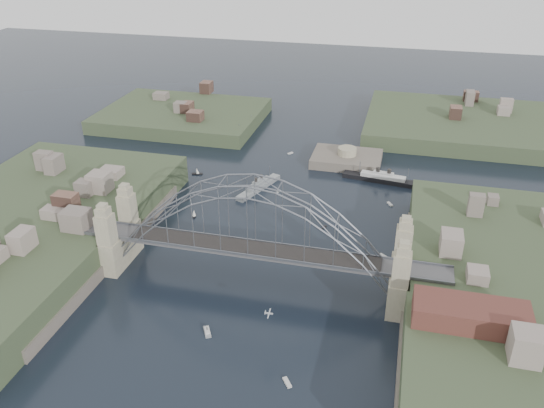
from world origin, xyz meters
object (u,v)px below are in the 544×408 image
Objects in this scene: naval_cruiser_far at (246,131)px; ocean_liner at (383,179)px; wharf_shed at (471,314)px; naval_cruiser_near at (259,187)px; fort_island at (346,164)px; bridge at (251,233)px.

ocean_liner is at bearing -29.63° from naval_cruiser_far.
wharf_shed is at bearing -55.00° from naval_cruiser_far.
naval_cruiser_far is (-71.56, 102.18, -9.08)m from wharf_shed.
ocean_liner reaches higher than naval_cruiser_near.
fort_island is 1.24× the size of naval_cruiser_far.
fort_island is 1.16× the size of naval_cruiser_near.
naval_cruiser_far is (-16.89, 43.65, 0.03)m from naval_cruiser_near.
naval_cruiser_near is at bearing 103.47° from bridge.
bridge is 4.74× the size of naval_cruiser_far.
bridge reaches higher than naval_cruiser_far.
wharf_shed is (44.00, -14.00, -2.32)m from bridge.
naval_cruiser_near is (-54.66, 58.52, -9.11)m from wharf_shed.
ocean_liner is (35.10, 14.07, 0.03)m from naval_cruiser_near.
fort_island reaches higher than naval_cruiser_near.
ocean_liner is at bearing -42.51° from fort_island.
naval_cruiser_near is 1.07× the size of naval_cruiser_far.
fort_island is at bearing 137.49° from ocean_liner.
naval_cruiser_far is 0.72× the size of ocean_liner.
bridge is at bearing -99.73° from fort_island.
fort_island is at bearing 110.85° from wharf_shed.
bridge is at bearing -76.53° from naval_cruiser_near.
fort_island is 34.12m from naval_cruiser_near.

